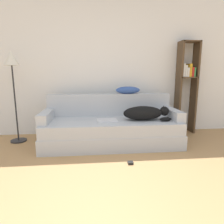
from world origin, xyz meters
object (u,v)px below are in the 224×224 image
throw_pillow (128,90)px  floor_lamp (12,69)px  laptop (107,120)px  bookshelf (187,83)px  couch (111,132)px  dog (145,113)px  power_adapter (130,163)px

throw_pillow → floor_lamp: size_ratio=0.29×
laptop → floor_lamp: (-1.55, 0.36, 0.82)m
floor_lamp → bookshelf: bearing=4.7°
couch → dog: dog is taller
bookshelf → floor_lamp: (-3.18, -0.26, 0.24)m
couch → power_adapter: (0.18, -0.78, -0.20)m
dog → power_adapter: 0.96m
power_adapter → laptop: bearing=109.5°
dog → floor_lamp: bearing=170.0°
couch → laptop: 0.25m
floor_lamp → couch: bearing=-10.8°
dog → throw_pillow: bearing=114.6°
laptop → throw_pillow: (0.42, 0.43, 0.45)m
couch → throw_pillow: bearing=48.2°
bookshelf → floor_lamp: 3.20m
dog → power_adapter: bearing=-117.9°
dog → bookshelf: bookshelf is taller
bookshelf → floor_lamp: bearing=-175.3°
throw_pillow → power_adapter: size_ratio=6.17×
laptop → couch: bearing=30.5°
throw_pillow → power_adapter: (-0.16, -1.16, -0.87)m
dog → laptop: dog is taller
floor_lamp → power_adapter: floor_lamp is taller
laptop → dog: bearing=-5.1°
power_adapter → throw_pillow: bearing=82.0°
laptop → floor_lamp: bearing=163.8°
throw_pillow → bookshelf: (1.21, 0.19, 0.12)m
bookshelf → dog: bearing=-147.1°
throw_pillow → bookshelf: size_ratio=0.25×
laptop → power_adapter: size_ratio=4.68×
throw_pillow → couch: bearing=-131.8°
laptop → power_adapter: 0.88m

